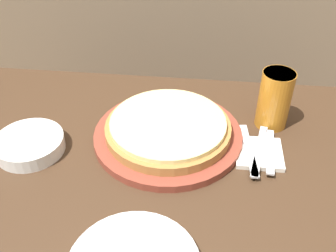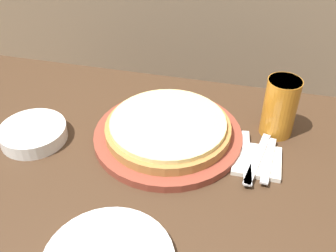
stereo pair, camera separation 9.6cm
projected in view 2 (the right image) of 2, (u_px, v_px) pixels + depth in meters
pizza_on_board at (168, 131)px, 0.97m from camera, size 0.37×0.37×0.06m
beer_glass at (280, 105)px, 0.96m from camera, size 0.08×0.08×0.15m
side_bowl at (33, 133)px, 0.97m from camera, size 0.16×0.16×0.04m
napkin_stack at (257, 161)px, 0.91m from camera, size 0.11×0.11×0.01m
fork at (247, 156)px, 0.91m from camera, size 0.04×0.19×0.00m
dinner_knife at (257, 158)px, 0.91m from camera, size 0.05×0.19×0.00m
spoon at (268, 160)px, 0.90m from camera, size 0.03×0.16×0.00m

